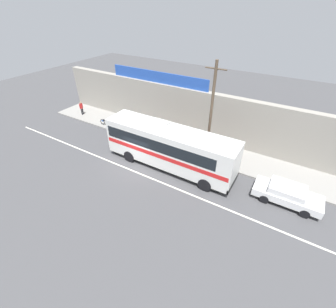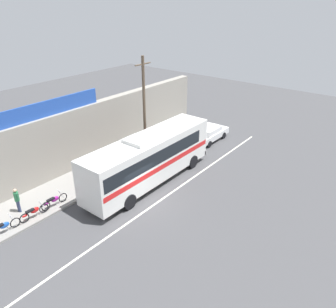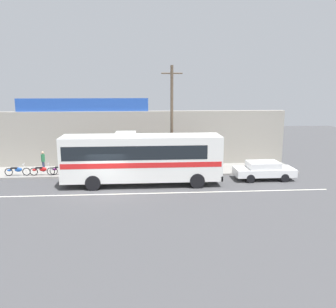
# 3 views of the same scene
# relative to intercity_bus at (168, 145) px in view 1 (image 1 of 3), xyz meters

# --- Properties ---
(ground_plane) EXTENTS (70.00, 70.00, 0.00)m
(ground_plane) POSITION_rel_intercity_bus_xyz_m (-2.34, -1.33, -2.06)
(ground_plane) COLOR #444447
(sidewalk_slab) EXTENTS (30.00, 3.60, 0.14)m
(sidewalk_slab) POSITION_rel_intercity_bus_xyz_m (-2.34, 3.87, -1.99)
(sidewalk_slab) COLOR gray
(sidewalk_slab) RESTS_ON ground_plane
(storefront_facade) EXTENTS (30.00, 0.70, 4.80)m
(storefront_facade) POSITION_rel_intercity_bus_xyz_m (-2.34, 6.02, 0.34)
(storefront_facade) COLOR gray
(storefront_facade) RESTS_ON ground_plane
(storefront_billboard) EXTENTS (11.11, 0.12, 1.10)m
(storefront_billboard) POSITION_rel_intercity_bus_xyz_m (-4.89, 6.02, 3.29)
(storefront_billboard) COLOR #234CAD
(storefront_billboard) RESTS_ON storefront_facade
(road_center_stripe) EXTENTS (30.00, 0.14, 0.01)m
(road_center_stripe) POSITION_rel_intercity_bus_xyz_m (-2.34, -2.13, -2.06)
(road_center_stripe) COLOR silver
(road_center_stripe) RESTS_ON ground_plane
(intercity_bus) EXTENTS (11.14, 2.62, 3.78)m
(intercity_bus) POSITION_rel_intercity_bus_xyz_m (0.00, 0.00, 0.00)
(intercity_bus) COLOR silver
(intercity_bus) RESTS_ON ground_plane
(parked_car) EXTENTS (4.45, 1.88, 1.37)m
(parked_car) POSITION_rel_intercity_bus_xyz_m (9.21, 0.67, -1.33)
(parked_car) COLOR silver
(parked_car) RESTS_ON ground_plane
(utility_pole) EXTENTS (1.60, 0.22, 8.33)m
(utility_pole) POSITION_rel_intercity_bus_xyz_m (2.40, 2.49, 2.38)
(utility_pole) COLOR brown
(utility_pole) RESTS_ON sidewalk_slab
(motorcycle_orange) EXTENTS (1.88, 0.56, 0.94)m
(motorcycle_orange) POSITION_rel_intercity_bus_xyz_m (-6.20, 2.65, -1.50)
(motorcycle_orange) COLOR black
(motorcycle_orange) RESTS_ON sidewalk_slab
(motorcycle_purple) EXTENTS (1.92, 0.56, 0.94)m
(motorcycle_purple) POSITION_rel_intercity_bus_xyz_m (-7.66, 2.58, -1.50)
(motorcycle_purple) COLOR black
(motorcycle_purple) RESTS_ON sidewalk_slab
(motorcycle_blue) EXTENTS (1.95, 0.56, 0.94)m
(motorcycle_blue) POSITION_rel_intercity_bus_xyz_m (-9.53, 2.61, -1.50)
(motorcycle_blue) COLOR black
(motorcycle_blue) RESTS_ON sidewalk_slab
(pedestrian_near_shop) EXTENTS (0.30, 0.48, 1.65)m
(pedestrian_near_shop) POSITION_rel_intercity_bus_xyz_m (-7.89, 3.89, -0.97)
(pedestrian_near_shop) COLOR navy
(pedestrian_near_shop) RESTS_ON sidewalk_slab
(pedestrian_by_curb) EXTENTS (0.30, 0.48, 1.62)m
(pedestrian_by_curb) POSITION_rel_intercity_bus_xyz_m (-14.17, 3.30, -0.99)
(pedestrian_by_curb) COLOR black
(pedestrian_by_curb) RESTS_ON sidewalk_slab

